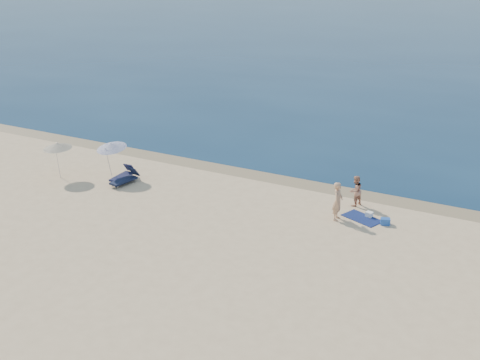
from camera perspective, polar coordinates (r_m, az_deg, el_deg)
name	(u,v)px	position (r m, az deg, el deg)	size (l,w,h in m)	color
sea	(477,21)	(111.61, 21.59, 13.81)	(240.00, 160.00, 0.01)	#0B2746
wet_sand_strip	(291,181)	(34.45, 4.84, -0.10)	(240.00, 1.60, 0.00)	#847254
person_left	(338,201)	(29.70, 9.25, -1.99)	(0.71, 0.47, 1.95)	tan
person_right	(355,191)	(31.47, 10.88, -1.02)	(0.79, 0.62, 1.63)	tan
beach_towel	(362,218)	(30.39, 11.50, -3.57)	(1.88, 1.05, 0.03)	#0F1B4D
white_bag	(369,215)	(30.56, 12.16, -3.22)	(0.32, 0.28, 0.28)	white
blue_cooler	(385,221)	(29.96, 13.61, -3.84)	(0.45, 0.32, 0.32)	#2153B5
umbrella_near	(111,146)	(34.98, -12.12, 3.19)	(2.04, 2.06, 2.27)	silver
umbrella_far	(57,146)	(35.81, -16.93, 3.13)	(2.13, 2.14, 2.17)	silver
lounger_left	(123,175)	(35.07, -11.05, 0.46)	(0.60, 1.77, 0.78)	#161B3E
lounger_right	(125,179)	(34.46, -10.81, 0.10)	(0.92, 1.89, 0.80)	#121A33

